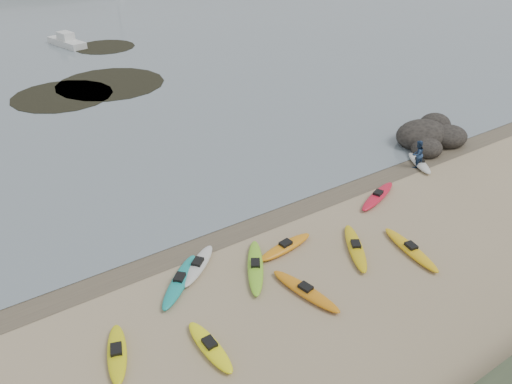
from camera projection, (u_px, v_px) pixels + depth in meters
ground at (256, 217)px, 25.94m from camera, size 600.00×600.00×0.00m
wet_sand at (259, 219)px, 25.72m from camera, size 60.00×60.00×0.00m
kayaks at (297, 256)px, 22.84m from camera, size 22.69×9.09×0.34m
person_east at (417, 154)px, 30.35m from camera, size 0.86×0.68×1.75m
rock_cluster at (430, 139)px, 33.78m from camera, size 5.42×4.01×1.91m
kelp_mats at (94, 78)px, 46.04m from camera, size 15.85×21.15×0.04m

